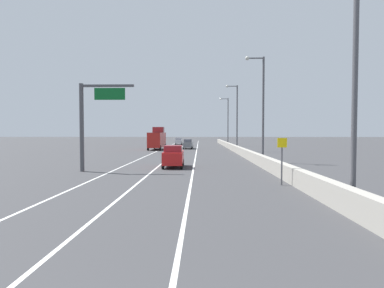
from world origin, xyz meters
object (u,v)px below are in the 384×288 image
(lamp_post_right_near, at_px, (350,57))
(car_silver_0, at_px, (179,141))
(speed_advisory_sign, at_px, (282,157))
(overhead_sign_gantry, at_px, (90,116))
(car_gray_1, at_px, (188,144))
(lamp_post_right_fourth, at_px, (227,119))
(lamp_post_right_second, at_px, (261,103))
(lamp_post_right_third, at_px, (236,114))
(box_truck, at_px, (157,139))
(car_red_2, at_px, (173,156))

(lamp_post_right_near, xyz_separation_m, car_silver_0, (-12.37, 70.62, -5.69))
(speed_advisory_sign, bearing_deg, overhead_sign_gantry, 155.89)
(lamp_post_right_near, relative_size, car_silver_0, 2.86)
(lamp_post_right_near, bearing_deg, car_gray_1, 100.38)
(overhead_sign_gantry, bearing_deg, car_gray_1, 79.23)
(lamp_post_right_fourth, distance_m, car_gray_1, 17.03)
(overhead_sign_gantry, distance_m, speed_advisory_sign, 16.21)
(lamp_post_right_second, bearing_deg, lamp_post_right_near, -90.57)
(lamp_post_right_third, bearing_deg, speed_advisory_sign, -91.91)
(box_truck, bearing_deg, lamp_post_right_second, -59.33)
(speed_advisory_sign, distance_m, lamp_post_right_near, 7.72)
(box_truck, bearing_deg, speed_advisory_sign, -71.50)
(car_silver_0, bearing_deg, car_red_2, -86.61)
(overhead_sign_gantry, relative_size, box_truck, 0.88)
(overhead_sign_gantry, distance_m, car_gray_1, 37.46)
(car_red_2, distance_m, box_truck, 31.15)
(lamp_post_right_near, relative_size, lamp_post_right_second, 1.00)
(lamp_post_right_fourth, height_order, car_red_2, lamp_post_right_fourth)
(lamp_post_right_near, height_order, car_red_2, lamp_post_right_near)
(car_silver_0, bearing_deg, lamp_post_right_near, -80.07)
(car_gray_1, distance_m, car_red_2, 33.32)
(overhead_sign_gantry, bearing_deg, box_truck, 88.26)
(overhead_sign_gantry, relative_size, lamp_post_right_near, 0.64)
(lamp_post_right_near, xyz_separation_m, car_red_2, (-9.11, 15.62, -5.59))
(car_silver_0, height_order, car_red_2, car_red_2)
(lamp_post_right_second, relative_size, lamp_post_right_fourth, 1.00)
(speed_advisory_sign, height_order, lamp_post_right_near, lamp_post_right_near)
(overhead_sign_gantry, height_order, car_red_2, overhead_sign_gantry)
(lamp_post_right_near, relative_size, car_red_2, 2.87)
(lamp_post_right_second, xyz_separation_m, car_gray_1, (-9.17, 28.21, -5.66))
(lamp_post_right_second, xyz_separation_m, lamp_post_right_third, (-0.41, 20.74, 0.00))
(car_gray_1, height_order, box_truck, box_truck)
(lamp_post_right_second, distance_m, box_truck, 29.97)
(overhead_sign_gantry, bearing_deg, car_red_2, 25.78)
(speed_advisory_sign, height_order, lamp_post_right_second, lamp_post_right_second)
(speed_advisory_sign, xyz_separation_m, lamp_post_right_near, (1.39, -5.82, 4.88))
(speed_advisory_sign, relative_size, lamp_post_right_near, 0.26)
(lamp_post_right_second, relative_size, box_truck, 1.38)
(lamp_post_right_third, distance_m, car_silver_0, 32.08)
(overhead_sign_gantry, distance_m, lamp_post_right_third, 33.18)
(speed_advisory_sign, bearing_deg, car_red_2, 128.25)
(car_silver_0, bearing_deg, lamp_post_right_fourth, -34.02)
(overhead_sign_gantry, height_order, lamp_post_right_near, lamp_post_right_near)
(car_silver_0, relative_size, car_red_2, 1.01)
(lamp_post_right_fourth, relative_size, car_red_2, 2.87)
(lamp_post_right_third, height_order, box_truck, lamp_post_right_third)
(lamp_post_right_fourth, relative_size, car_silver_0, 2.86)
(box_truck, bearing_deg, car_red_2, -79.28)
(lamp_post_right_third, distance_m, lamp_post_right_fourth, 20.74)
(car_red_2, bearing_deg, car_silver_0, 93.39)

